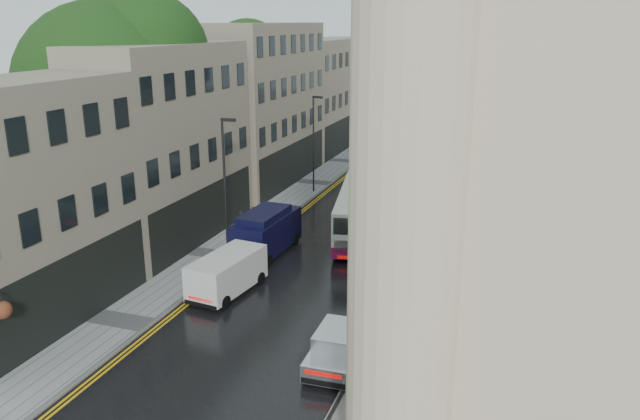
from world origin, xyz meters
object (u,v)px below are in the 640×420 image
Objects in this scene: tree_near at (108,121)px; navy_van at (236,239)px; cream_bus at (337,226)px; white_van at (193,282)px; tree_far at (222,105)px; lamp_post_far at (314,145)px; lamp_post_near at (225,187)px; pedestrian at (242,224)px; silver_hatchback at (307,361)px; white_lorry at (403,170)px.

tree_near reaches higher than navy_van.
tree_near reaches higher than cream_bus.
white_van is 5.13m from navy_van.
navy_van is at bearing -60.92° from tree_far.
lamp_post_near is at bearing -79.84° from lamp_post_far.
pedestrian is at bearing 17.66° from tree_near.
tree_near reaches higher than silver_hatchback.
lamp_post_far reaches higher than pedestrian.
white_van is at bearing -78.32° from lamp_post_near.
pedestrian is (-1.65, 8.51, -0.07)m from white_van.
lamp_post_far is at bearing 1.55° from tree_far.
white_lorry is at bearing 68.66° from navy_van.
white_van is (-4.15, -8.61, -0.41)m from cream_bus.
tree_near is at bearing 177.48° from lamp_post_near.
tree_near is 9.42m from pedestrian.
white_lorry reaches higher than pedestrian.
pedestrian is (6.89, 2.19, -6.04)m from tree_near.
lamp_post_near reaches higher than white_lorry.
white_lorry is 5.73× the size of pedestrian.
cream_bus reaches higher than white_van.
tree_near is 1.38× the size of cream_bus.
tree_far is at bearing 120.37° from white_van.
white_van is 6.88m from lamp_post_near.
cream_bus is 2.01× the size of navy_van.
white_van is (8.54, -6.31, -5.96)m from tree_near.
tree_far reaches higher than white_lorry.
lamp_post_near is 1.04× the size of lamp_post_far.
tree_far is at bearing 121.63° from silver_hatchback.
lamp_post_near is at bearing 127.55° from silver_hatchback.
pedestrian is at bearing 122.83° from silver_hatchback.
tree_far is at bearing -166.85° from lamp_post_far.
white_lorry reaches higher than silver_hatchback.
cream_bus is 1.11× the size of white_lorry.
white_van is at bearing -126.85° from cream_bus.
pedestrian is at bearing 169.89° from cream_bus.
white_lorry is at bearing 92.06° from silver_hatchback.
tree_far reaches higher than lamp_post_far.
lamp_post_far reaches higher than navy_van.
tree_far reaches higher than lamp_post_near.
silver_hatchback is at bearing -34.44° from tree_near.
cream_bus is 6.39× the size of pedestrian.
tree_far is 2.92× the size of white_van.
silver_hatchback is 25.38m from lamp_post_far.
silver_hatchback is (1.32, -23.15, -1.66)m from white_lorry.
cream_bus is 12.28m from lamp_post_far.
white_lorry is at bearing -112.59° from pedestrian.
silver_hatchback is (15.28, -23.69, -5.49)m from tree_far.
cream_bus is 1.38× the size of lamp_post_near.
lamp_post_far is at bearing 107.53° from silver_hatchback.
tree_far is 1.71× the size of lamp_post_near.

